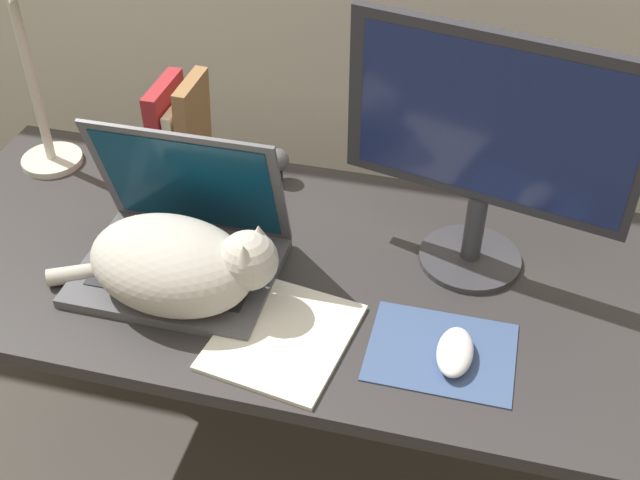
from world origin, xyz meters
TOP-DOWN VIEW (x-y plane):
  - desk at (0.00, 0.33)m, footprint 1.49×0.66m
  - laptop at (-0.20, 0.28)m, footprint 0.35×0.27m
  - cat at (-0.17, 0.20)m, footprint 0.43×0.24m
  - external_monitor at (0.31, 0.42)m, footprint 0.50×0.19m
  - mousepad at (0.29, 0.18)m, footprint 0.24×0.19m
  - computer_mouse at (0.31, 0.17)m, footprint 0.06×0.11m
  - book_row at (-0.30, 0.54)m, footprint 0.09×0.14m
  - desk_lamp at (-0.57, 0.50)m, footprint 0.17×0.17m
  - notepad at (0.03, 0.15)m, footprint 0.25×0.27m
  - webcam at (-0.11, 0.59)m, footprint 0.05×0.05m

SIDE VIEW (x-z plane):
  - desk at x=0.00m, z-range 0.28..0.99m
  - mousepad at x=0.29m, z-range 0.71..0.71m
  - notepad at x=0.03m, z-range 0.71..0.72m
  - computer_mouse at x=0.31m, z-range 0.71..0.75m
  - webcam at x=-0.11m, z-range 0.72..0.79m
  - laptop at x=-0.20m, z-range 0.63..0.90m
  - cat at x=-0.17m, z-range 0.71..0.87m
  - book_row at x=-0.30m, z-range 0.70..0.94m
  - external_monitor at x=0.31m, z-range 0.74..1.20m
  - desk_lamp at x=-0.57m, z-range 0.80..1.29m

